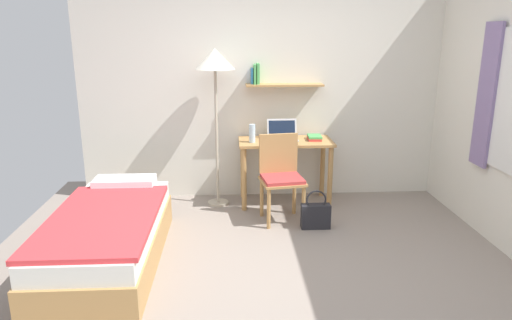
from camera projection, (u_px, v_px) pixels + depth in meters
name	position (u px, v px, depth m)	size (l,w,h in m)	color
ground_plane	(288.00, 276.00, 3.79)	(5.28, 5.28, 0.00)	gray
wall_back	(269.00, 88.00, 5.40)	(4.40, 0.27, 2.60)	silver
bed	(109.00, 236.00, 3.96)	(0.86, 1.86, 0.54)	#B2844C
desk	(285.00, 153.00, 5.28)	(1.06, 0.53, 0.75)	#B2844C
desk_chair	(281.00, 174.00, 4.84)	(0.49, 0.47, 0.90)	#B2844C
standing_lamp	(215.00, 67.00, 4.98)	(0.43, 0.43, 1.77)	#B2A893
laptop	(282.00, 134.00, 5.28)	(0.34, 0.24, 0.22)	#B7BABF
water_bottle	(252.00, 133.00, 5.12)	(0.07, 0.07, 0.20)	silver
book_stack	(314.00, 138.00, 5.26)	(0.16, 0.22, 0.05)	#D13D38
handbag	(316.00, 215.00, 4.69)	(0.30, 0.11, 0.40)	#232328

